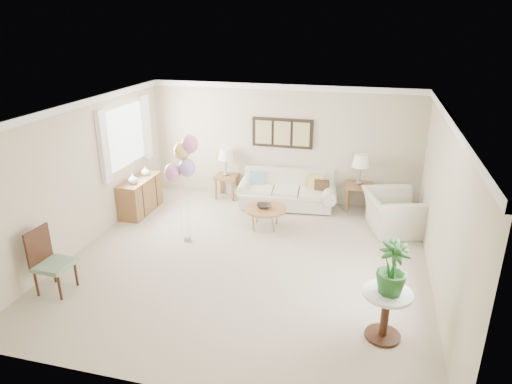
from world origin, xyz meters
TOP-DOWN VIEW (x-y plane):
  - ground_plane at (0.00, 0.00)m, footprint 6.00×6.00m
  - room_shell at (-0.11, 0.09)m, footprint 6.04×6.04m
  - wall_art_triptych at (0.00, 2.96)m, footprint 1.35×0.06m
  - sofa at (0.21, 2.58)m, footprint 2.23×1.00m
  - end_table_left at (-1.24, 2.76)m, footprint 0.50×0.45m
  - end_table_right at (1.72, 2.76)m, footprint 0.55×0.50m
  - lamp_left at (-1.24, 2.76)m, footprint 0.36×0.36m
  - lamp_right at (1.72, 2.76)m, footprint 0.36×0.36m
  - coffee_table at (0.00, 1.39)m, footprint 0.83×0.83m
  - decor_bowl at (-0.03, 1.39)m, footprint 0.34×0.34m
  - armchair at (2.42, 1.89)m, footprint 1.29×1.39m
  - side_table at (2.26, -1.47)m, footprint 0.63×0.63m
  - potted_plant at (2.28, -1.48)m, footprint 0.50×0.50m
  - accent_chair at (-2.62, -1.59)m, footprint 0.52×0.52m
  - credenza at (-2.76, 1.50)m, footprint 0.46×1.20m
  - vase_white at (-2.74, 1.22)m, footprint 0.24×0.24m
  - vase_sage at (-2.74, 1.76)m, footprint 0.22×0.22m
  - balloon_cluster at (-1.27, 0.46)m, footprint 0.56×0.45m

SIDE VIEW (x-z plane):
  - ground_plane at x=0.00m, z-range 0.00..0.00m
  - sofa at x=0.21m, z-range -0.08..0.71m
  - credenza at x=-2.76m, z-range 0.00..0.74m
  - armchair at x=2.42m, z-range 0.00..0.75m
  - coffee_table at x=0.00m, z-range 0.18..0.60m
  - end_table_left at x=-1.24m, z-range 0.18..0.73m
  - decor_bowl at x=-0.03m, z-range 0.42..0.49m
  - end_table_right at x=1.72m, z-range 0.20..0.80m
  - side_table at x=2.26m, z-range 0.17..0.86m
  - accent_chair at x=-2.62m, z-range 0.02..1.04m
  - vase_sage at x=-2.74m, z-range 0.74..0.93m
  - vase_white at x=-2.74m, z-range 0.74..0.94m
  - lamp_left at x=-1.24m, z-range 0.71..1.33m
  - potted_plant at x=2.28m, z-range 0.69..1.38m
  - lamp_right at x=1.72m, z-range 0.77..1.41m
  - wall_art_triptych at x=0.00m, z-range 1.23..1.88m
  - balloon_cluster at x=-1.27m, z-range 0.58..2.60m
  - room_shell at x=-0.11m, z-range 0.33..2.93m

